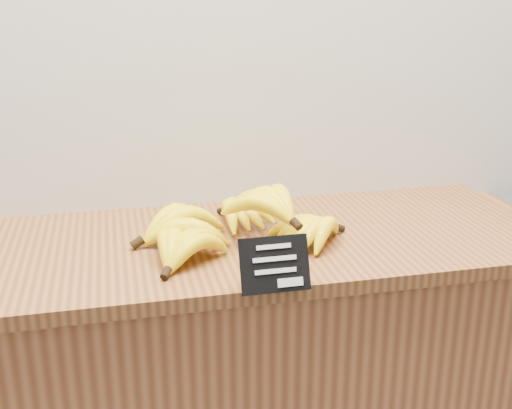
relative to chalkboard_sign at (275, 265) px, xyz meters
name	(u,v)px	position (x,y,z in m)	size (l,w,h in m)	color
counter_top	(251,242)	(0.02, 0.27, -0.06)	(1.32, 0.54, 0.03)	brown
chalkboard_sign	(275,265)	(0.00, 0.00, 0.00)	(0.13, 0.01, 0.10)	black
banana_pile	(229,222)	(-0.04, 0.25, -0.01)	(0.49, 0.34, 0.12)	#FFE90A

